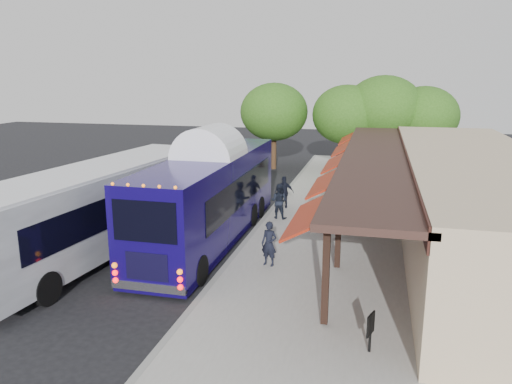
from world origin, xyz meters
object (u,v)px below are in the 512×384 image
Objects in this scene: city_bus at (100,206)px; ped_d at (338,207)px; coach_bus at (210,192)px; ped_c at (284,192)px; ped_a at (269,244)px; sign_board at (370,326)px; ped_b at (279,201)px.

city_bus reaches higher than ped_d.
city_bus is at bearing 37.34° from ped_d.
coach_bus reaches higher than ped_c.
coach_bus is 3.99m from ped_a.
coach_bus is at bearing 39.57° from city_bus.
city_bus is 11.12m from sign_board.
coach_bus is 5.61m from ped_d.
ped_b is 1.81m from ped_c.
ped_a is at bearing 108.95° from ped_b.
city_bus is 9.76m from ped_d.
ped_c reaches higher than sign_board.
city_bus reaches higher than ped_b.
city_bus is 7.32× the size of ped_d.
ped_b is at bearing 56.60° from coach_bus.
ped_d is (2.80, -2.37, 0.06)m from ped_c.
ped_a is 0.98× the size of ped_c.
coach_bus is at bearing 153.92° from ped_a.
coach_bus is at bearing 150.70° from sign_board.
ped_b is 1.65× the size of sign_board.
ped_d is at bearing 28.97° from coach_bus.
ped_c is (-0.09, 1.81, -0.01)m from ped_b.
coach_bus reaches higher than ped_b.
sign_board is (4.25, -10.50, -0.14)m from ped_b.
sign_board is at bearing 105.43° from ped_d.
sign_board is at bearing -20.65° from city_bus.
ped_b reaches higher than ped_c.
ped_a reaches higher than sign_board.
ped_b is 0.95× the size of ped_d.
coach_bus is at bearing 56.25° from ped_c.
ped_a is 1.58× the size of sign_board.
coach_bus is 7.19× the size of ped_b.
sign_board is at bearing -39.79° from ped_a.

